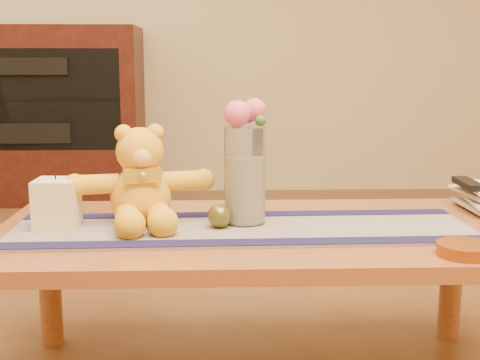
{
  "coord_description": "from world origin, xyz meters",
  "views": [
    {
      "loc": [
        -0.11,
        -1.67,
        0.89
      ],
      "look_at": [
        -0.05,
        0.0,
        0.58
      ],
      "focal_mm": 48.41,
      "sensor_mm": 36.0,
      "label": 1
    }
  ],
  "objects_px": {
    "pillar_candle": "(57,204)",
    "bronze_ball": "(220,216)",
    "book_bottom": "(465,208)",
    "tv_remote": "(468,184)",
    "teddy_bear": "(140,177)",
    "glass_vase": "(245,175)",
    "amber_dish": "(466,250)"
  },
  "relations": [
    {
      "from": "pillar_candle",
      "to": "bronze_ball",
      "type": "xyz_separation_m",
      "value": [
        0.42,
        -0.02,
        -0.03
      ]
    },
    {
      "from": "book_bottom",
      "to": "tv_remote",
      "type": "distance_m",
      "value": 0.08
    },
    {
      "from": "bronze_ball",
      "to": "tv_remote",
      "type": "distance_m",
      "value": 0.75
    },
    {
      "from": "bronze_ball",
      "to": "teddy_bear",
      "type": "bearing_deg",
      "value": 163.32
    },
    {
      "from": "bronze_ball",
      "to": "book_bottom",
      "type": "height_order",
      "value": "bronze_ball"
    },
    {
      "from": "pillar_candle",
      "to": "bronze_ball",
      "type": "relative_size",
      "value": 2.03
    },
    {
      "from": "pillar_candle",
      "to": "glass_vase",
      "type": "relative_size",
      "value": 0.49
    },
    {
      "from": "glass_vase",
      "to": "tv_remote",
      "type": "bearing_deg",
      "value": 11.73
    },
    {
      "from": "glass_vase",
      "to": "book_bottom",
      "type": "relative_size",
      "value": 1.17
    },
    {
      "from": "teddy_bear",
      "to": "glass_vase",
      "type": "relative_size",
      "value": 1.42
    },
    {
      "from": "glass_vase",
      "to": "book_bottom",
      "type": "xyz_separation_m",
      "value": [
        0.66,
        0.15,
        -0.13
      ]
    },
    {
      "from": "tv_remote",
      "to": "amber_dish",
      "type": "height_order",
      "value": "tv_remote"
    },
    {
      "from": "glass_vase",
      "to": "teddy_bear",
      "type": "bearing_deg",
      "value": 177.59
    },
    {
      "from": "bronze_ball",
      "to": "glass_vase",
      "type": "bearing_deg",
      "value": 36.97
    },
    {
      "from": "tv_remote",
      "to": "bronze_ball",
      "type": "bearing_deg",
      "value": -163.89
    },
    {
      "from": "book_bottom",
      "to": "bronze_ball",
      "type": "bearing_deg",
      "value": -166.16
    },
    {
      "from": "book_bottom",
      "to": "amber_dish",
      "type": "bearing_deg",
      "value": -112.23
    },
    {
      "from": "teddy_bear",
      "to": "book_bottom",
      "type": "bearing_deg",
      "value": -3.4
    },
    {
      "from": "tv_remote",
      "to": "book_bottom",
      "type": "bearing_deg",
      "value": 90.0
    },
    {
      "from": "bronze_ball",
      "to": "book_bottom",
      "type": "xyz_separation_m",
      "value": [
        0.73,
        0.2,
        -0.03
      ]
    },
    {
      "from": "bronze_ball",
      "to": "tv_remote",
      "type": "height_order",
      "value": "tv_remote"
    },
    {
      "from": "bronze_ball",
      "to": "tv_remote",
      "type": "xyz_separation_m",
      "value": [
        0.73,
        0.19,
        0.05
      ]
    },
    {
      "from": "teddy_bear",
      "to": "book_bottom",
      "type": "relative_size",
      "value": 1.66
    },
    {
      "from": "pillar_candle",
      "to": "tv_remote",
      "type": "height_order",
      "value": "pillar_candle"
    },
    {
      "from": "amber_dish",
      "to": "teddy_bear",
      "type": "bearing_deg",
      "value": 158.61
    },
    {
      "from": "book_bottom",
      "to": "amber_dish",
      "type": "distance_m",
      "value": 0.47
    },
    {
      "from": "glass_vase",
      "to": "tv_remote",
      "type": "height_order",
      "value": "glass_vase"
    },
    {
      "from": "bronze_ball",
      "to": "book_bottom",
      "type": "bearing_deg",
      "value": 15.24
    },
    {
      "from": "pillar_candle",
      "to": "tv_remote",
      "type": "xyz_separation_m",
      "value": [
        1.15,
        0.17,
        0.01
      ]
    },
    {
      "from": "teddy_bear",
      "to": "bronze_ball",
      "type": "distance_m",
      "value": 0.24
    },
    {
      "from": "amber_dish",
      "to": "pillar_candle",
      "type": "bearing_deg",
      "value": 165.46
    },
    {
      "from": "book_bottom",
      "to": "tv_remote",
      "type": "bearing_deg",
      "value": -93.0
    }
  ]
}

